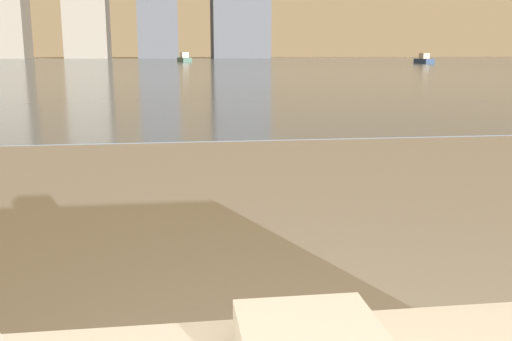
# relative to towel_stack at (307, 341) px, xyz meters

# --- Properties ---
(towel_stack) EXTENTS (0.23, 0.19, 0.08)m
(towel_stack) POSITION_rel_towel_stack_xyz_m (0.00, 0.00, 0.00)
(towel_stack) COLOR silver
(towel_stack) RESTS_ON bathtub
(harbor_water) EXTENTS (180.00, 110.00, 0.01)m
(harbor_water) POSITION_rel_towel_stack_xyz_m (0.17, 61.10, -0.60)
(harbor_water) COLOR slate
(harbor_water) RESTS_ON ground_plane
(harbor_boat_2) EXTENTS (1.10, 2.83, 1.05)m
(harbor_boat_2) POSITION_rel_towel_stack_xyz_m (25.16, 55.98, -0.22)
(harbor_boat_2) COLOR navy
(harbor_boat_2) RESTS_ON harbor_water
(harbor_boat_4) EXTENTS (1.72, 3.20, 1.14)m
(harbor_boat_4) POSITION_rel_towel_stack_xyz_m (0.81, 68.55, -0.19)
(harbor_boat_4) COLOR #335647
(harbor_boat_4) RESTS_ON harbor_water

